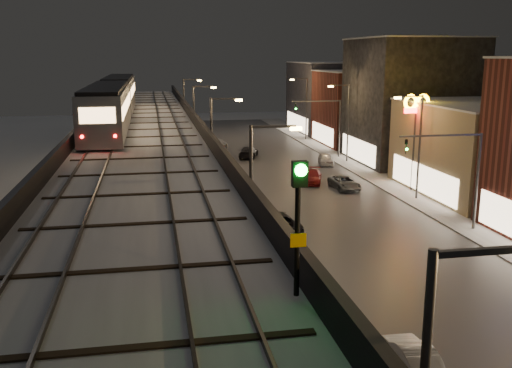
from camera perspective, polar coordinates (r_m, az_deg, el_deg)
road_surface at (r=51.66m, az=4.24°, el=-0.93°), size 17.00×120.00×0.06m
sidewalk_right at (r=55.00m, az=14.38°, el=-0.41°), size 4.00×120.00×0.14m
under_viaduct_pavement at (r=50.04m, az=-10.89°, el=-1.58°), size 11.00×120.00×0.06m
elevated_viaduct at (r=45.85m, az=-11.19°, el=4.23°), size 9.00×100.00×6.30m
viaduct_trackbed at (r=45.88m, az=-11.25°, el=5.20°), size 8.40×100.00×0.32m
viaduct_parapet_streetside at (r=45.99m, az=-5.81°, el=5.98°), size 0.30×100.00×1.10m
viaduct_parapet_far at (r=46.11m, az=-16.69°, el=5.53°), size 0.30×100.00×1.10m
building_c at (r=54.78m, az=22.11°, el=3.27°), size 12.20×15.20×8.16m
building_d at (r=68.36m, az=15.14°, el=8.01°), size 12.20×13.20×14.16m
building_e at (r=81.34m, az=10.81°, el=7.50°), size 12.20×12.20×10.16m
building_f at (r=94.45m, az=7.75°, el=8.62°), size 12.20×16.20×11.16m
streetlight_left_1 at (r=27.87m, az=0.06°, el=-1.77°), size 2.57×0.28×9.00m
streetlight_left_2 at (r=45.34m, az=-4.11°, el=3.86°), size 2.57×0.28×9.00m
streetlight_right_2 at (r=50.19m, az=15.79°, el=4.27°), size 2.56×0.28×9.00m
streetlight_left_3 at (r=63.11m, az=-5.96°, el=6.34°), size 2.57×0.28×9.00m
streetlight_right_3 at (r=66.68m, az=8.99°, el=6.59°), size 2.56×0.28×9.00m
streetlight_left_4 at (r=80.98m, az=-7.01°, el=7.72°), size 2.57×0.28×9.00m
streetlight_right_4 at (r=83.79m, az=4.89°, el=7.93°), size 2.56×0.28×9.00m
traffic_light_rig_a at (r=42.08m, az=19.99°, el=1.40°), size 6.10×0.34×7.00m
traffic_light_rig_b at (r=69.30m, az=7.45°, el=6.26°), size 6.10×0.34×7.00m
subway_train at (r=53.20m, az=-13.98°, el=8.19°), size 2.89×35.49×3.45m
rail_signal at (r=13.08m, az=4.30°, el=-1.77°), size 0.38×0.45×3.29m
car_taxi at (r=31.00m, az=1.31°, el=-9.26°), size 1.78×3.70×1.22m
car_near_white at (r=24.10m, az=15.34°, el=-16.50°), size 1.52×3.89×1.26m
car_mid_silver at (r=40.18m, az=1.89°, el=-3.87°), size 3.29×5.61×1.46m
car_mid_dark at (r=69.28m, az=-0.75°, el=3.16°), size 3.29×5.01×1.35m
car_far_white at (r=76.04m, az=-4.04°, el=4.04°), size 3.00×4.66×1.48m
car_onc_dark at (r=53.41m, az=8.85°, el=0.05°), size 2.19×4.47×1.22m
car_onc_white at (r=55.69m, az=5.62°, el=0.69°), size 3.08×4.70×1.27m
car_onc_red at (r=65.21m, az=7.00°, el=2.46°), size 2.35×4.16×1.33m
sign_mcdonalds at (r=53.25m, az=15.71°, el=6.70°), size 2.64×0.61×8.86m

